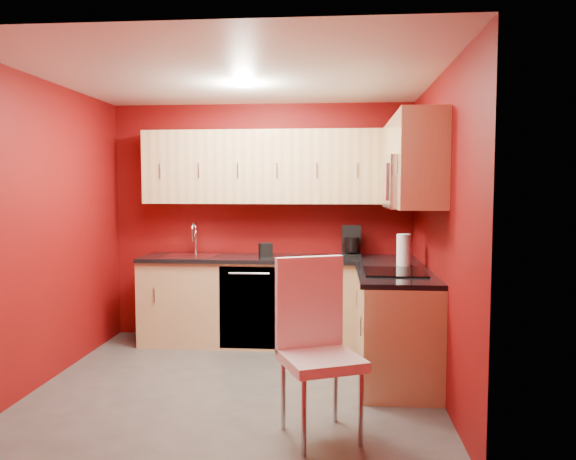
# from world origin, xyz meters

# --- Properties ---
(floor) EXTENTS (3.20, 3.20, 0.00)m
(floor) POSITION_xyz_m (0.00, 0.00, 0.00)
(floor) COLOR #4F4D4A
(floor) RESTS_ON ground
(ceiling) EXTENTS (3.20, 3.20, 0.00)m
(ceiling) POSITION_xyz_m (0.00, 0.00, 2.50)
(ceiling) COLOR white
(ceiling) RESTS_ON wall_back
(wall_back) EXTENTS (3.20, 0.00, 3.20)m
(wall_back) POSITION_xyz_m (0.00, 1.50, 1.25)
(wall_back) COLOR maroon
(wall_back) RESTS_ON floor
(wall_front) EXTENTS (3.20, 0.00, 3.20)m
(wall_front) POSITION_xyz_m (0.00, -1.50, 1.25)
(wall_front) COLOR maroon
(wall_front) RESTS_ON floor
(wall_left) EXTENTS (0.00, 3.00, 3.00)m
(wall_left) POSITION_xyz_m (-1.60, 0.00, 1.25)
(wall_left) COLOR maroon
(wall_left) RESTS_ON floor
(wall_right) EXTENTS (0.00, 3.00, 3.00)m
(wall_right) POSITION_xyz_m (1.60, 0.00, 1.25)
(wall_right) COLOR maroon
(wall_right) RESTS_ON floor
(base_cabinets_back) EXTENTS (2.80, 0.60, 0.87)m
(base_cabinets_back) POSITION_xyz_m (0.20, 1.20, 0.43)
(base_cabinets_back) COLOR tan
(base_cabinets_back) RESTS_ON floor
(base_cabinets_right) EXTENTS (0.60, 1.30, 0.87)m
(base_cabinets_right) POSITION_xyz_m (1.30, 0.25, 0.43)
(base_cabinets_right) COLOR tan
(base_cabinets_right) RESTS_ON floor
(countertop_back) EXTENTS (2.80, 0.63, 0.04)m
(countertop_back) POSITION_xyz_m (0.20, 1.19, 0.89)
(countertop_back) COLOR black
(countertop_back) RESTS_ON base_cabinets_back
(countertop_right) EXTENTS (0.63, 1.27, 0.04)m
(countertop_right) POSITION_xyz_m (1.29, 0.23, 0.89)
(countertop_right) COLOR black
(countertop_right) RESTS_ON base_cabinets_right
(upper_cabinets_back) EXTENTS (2.80, 0.35, 0.75)m
(upper_cabinets_back) POSITION_xyz_m (0.20, 1.32, 1.83)
(upper_cabinets_back) COLOR #E7B783
(upper_cabinets_back) RESTS_ON wall_back
(upper_cabinets_right) EXTENTS (0.35, 1.55, 0.75)m
(upper_cabinets_right) POSITION_xyz_m (1.42, 0.44, 1.89)
(upper_cabinets_right) COLOR #E7B783
(upper_cabinets_right) RESTS_ON wall_right
(microwave) EXTENTS (0.42, 0.76, 0.42)m
(microwave) POSITION_xyz_m (1.39, 0.20, 1.66)
(microwave) COLOR silver
(microwave) RESTS_ON upper_cabinets_right
(cooktop) EXTENTS (0.50, 0.55, 0.01)m
(cooktop) POSITION_xyz_m (1.28, 0.20, 0.92)
(cooktop) COLOR black
(cooktop) RESTS_ON countertop_right
(sink) EXTENTS (0.52, 0.42, 0.35)m
(sink) POSITION_xyz_m (-0.70, 1.20, 0.94)
(sink) COLOR silver
(sink) RESTS_ON countertop_back
(dishwasher_front) EXTENTS (0.60, 0.02, 0.82)m
(dishwasher_front) POSITION_xyz_m (-0.05, 0.91, 0.43)
(dishwasher_front) COLOR black
(dishwasher_front) RESTS_ON base_cabinets_back
(downlight) EXTENTS (0.20, 0.20, 0.01)m
(downlight) POSITION_xyz_m (0.00, 0.30, 2.48)
(downlight) COLOR white
(downlight) RESTS_ON ceiling
(coffee_maker) EXTENTS (0.19, 0.25, 0.32)m
(coffee_maker) POSITION_xyz_m (0.95, 1.25, 1.07)
(coffee_maker) COLOR black
(coffee_maker) RESTS_ON countertop_back
(napkin_holder) EXTENTS (0.16, 0.16, 0.14)m
(napkin_holder) POSITION_xyz_m (0.08, 1.19, 0.98)
(napkin_holder) COLOR black
(napkin_holder) RESTS_ON countertop_back
(paper_towel) EXTENTS (0.21, 0.21, 0.29)m
(paper_towel) POSITION_xyz_m (1.39, 0.54, 1.06)
(paper_towel) COLOR white
(paper_towel) RESTS_ON countertop_right
(dining_chair) EXTENTS (0.62, 0.63, 1.16)m
(dining_chair) POSITION_xyz_m (0.70, -0.95, 0.58)
(dining_chair) COLOR white
(dining_chair) RESTS_ON floor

